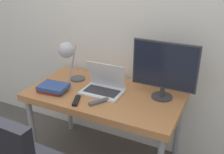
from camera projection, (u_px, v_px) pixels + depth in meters
The scene contains 8 objects.
wall_back at pixel (125, 19), 2.38m from camera, with size 8.00×0.05×2.60m.
desk at pixel (105, 100), 2.29m from camera, with size 1.32×0.71×0.74m.
laptop at pixel (103, 86), 2.26m from camera, with size 0.35×0.24×0.25m.
monitor at pixel (164, 68), 2.08m from camera, with size 0.53×0.18×0.48m.
desk_lamp at pixel (68, 54), 2.28m from camera, with size 0.14×0.29×0.41m.
book_stack at pixel (53, 88), 2.28m from camera, with size 0.27×0.19×0.06m.
tv_remote at pixel (76, 101), 2.11m from camera, with size 0.09×0.16×0.02m.
media_remote at pixel (99, 102), 2.09m from camera, with size 0.13×0.17×0.02m.
Camera 1 is at (0.93, -1.42, 1.79)m, focal length 42.00 mm.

